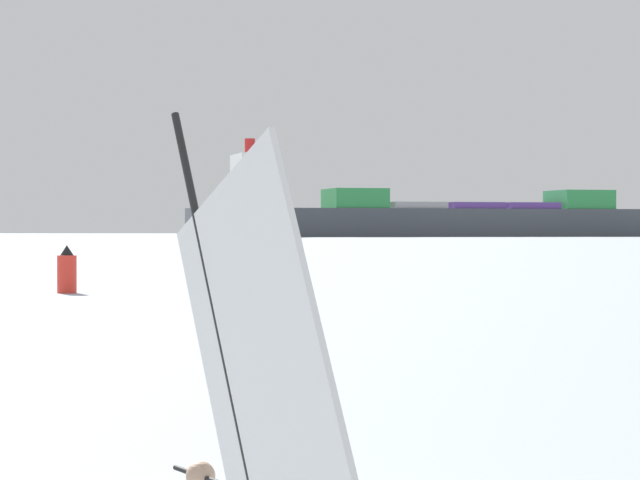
# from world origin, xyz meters

# --- Properties ---
(cargo_ship) EXTENTS (184.02, 115.55, 38.24)m
(cargo_ship) POSITION_xyz_m (-88.10, 538.57, 8.24)
(cargo_ship) COLOR #3F444C
(cargo_ship) RESTS_ON ground_plane
(channel_buoy) EXTENTS (0.93, 0.93, 2.32)m
(channel_buoy) POSITION_xyz_m (-23.68, 49.67, 1.05)
(channel_buoy) COLOR red
(channel_buoy) RESTS_ON ground_plane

